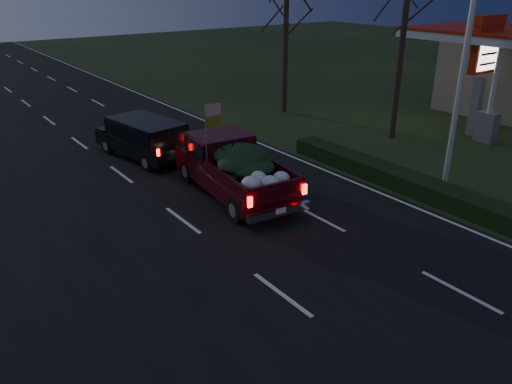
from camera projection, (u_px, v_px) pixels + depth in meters
ground at (282, 295)px, 12.12m from camera, size 120.00×120.00×0.00m
road_asphalt at (282, 295)px, 12.12m from camera, size 14.00×120.00×0.02m
hedge_row at (395, 177)px, 18.46m from camera, size 1.00×10.00×0.60m
light_pole at (469, 31)px, 16.60m from camera, size 0.50×0.90×9.16m
gas_price_pylon at (485, 56)px, 23.03m from camera, size 2.00×0.41×5.57m
gas_canopy at (490, 38)px, 24.63m from camera, size 7.10×6.10×4.88m
bare_tree_far at (286, 16)px, 26.68m from camera, size 3.60×3.60×7.00m
pickup_truck at (233, 164)px, 17.42m from camera, size 2.76×5.84×2.96m
lead_suv at (145, 135)px, 20.95m from camera, size 2.66×4.97×1.36m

